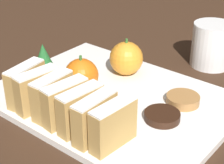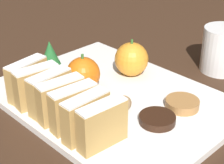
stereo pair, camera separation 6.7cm
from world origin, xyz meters
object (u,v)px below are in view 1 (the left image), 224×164
orange_far (81,76)px  chocolate_cookie (162,116)px  coffee_mug (212,45)px  walnut (126,103)px  orange_near (126,58)px

orange_far → chocolate_cookie: orange_far is taller
chocolate_cookie → coffee_mug: size_ratio=0.50×
walnut → chocolate_cookie: 0.07m
orange_near → coffee_mug: size_ratio=0.64×
orange_near → chocolate_cookie: 0.18m
orange_near → orange_far: (-0.11, 0.02, -0.00)m
orange_near → chocolate_cookie: orange_near is taller
orange_near → coffee_mug: 0.20m
walnut → chocolate_cookie: size_ratio=0.57×
chocolate_cookie → coffee_mug: 0.27m
chocolate_cookie → coffee_mug: coffee_mug is taller
orange_far → walnut: size_ratio=2.09×
walnut → coffee_mug: coffee_mug is taller
orange_near → coffee_mug: coffee_mug is taller
coffee_mug → walnut: bearing=175.8°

